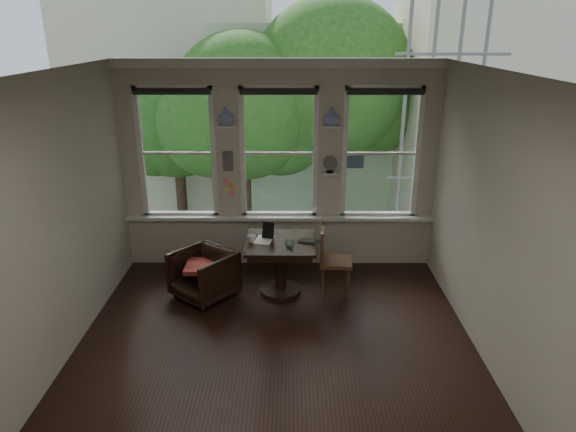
{
  "coord_description": "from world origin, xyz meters",
  "views": [
    {
      "loc": [
        0.16,
        -4.93,
        3.38
      ],
      "look_at": [
        0.13,
        0.9,
        1.24
      ],
      "focal_mm": 32.0,
      "sensor_mm": 36.0,
      "label": 1
    }
  ],
  "objects_px": {
    "armchair_left": "(204,275)",
    "table": "(281,267)",
    "laptop": "(309,243)",
    "side_chair_right": "(336,261)",
    "mug": "(252,239)"
  },
  "relations": [
    {
      "from": "side_chair_right",
      "to": "laptop",
      "type": "xyz_separation_m",
      "value": [
        -0.37,
        -0.09,
        0.3
      ]
    },
    {
      "from": "armchair_left",
      "to": "laptop",
      "type": "relative_size",
      "value": 2.4
    },
    {
      "from": "armchair_left",
      "to": "side_chair_right",
      "type": "bearing_deg",
      "value": 45.9
    },
    {
      "from": "table",
      "to": "side_chair_right",
      "type": "xyz_separation_m",
      "value": [
        0.74,
        0.02,
        0.09
      ]
    },
    {
      "from": "table",
      "to": "laptop",
      "type": "height_order",
      "value": "laptop"
    },
    {
      "from": "table",
      "to": "armchair_left",
      "type": "bearing_deg",
      "value": -172.19
    },
    {
      "from": "table",
      "to": "laptop",
      "type": "relative_size",
      "value": 2.99
    },
    {
      "from": "table",
      "to": "laptop",
      "type": "bearing_deg",
      "value": -10.96
    },
    {
      "from": "armchair_left",
      "to": "side_chair_right",
      "type": "height_order",
      "value": "side_chair_right"
    },
    {
      "from": "laptop",
      "to": "mug",
      "type": "xyz_separation_m",
      "value": [
        -0.74,
        0.05,
        0.04
      ]
    },
    {
      "from": "table",
      "to": "mug",
      "type": "xyz_separation_m",
      "value": [
        -0.37,
        -0.02,
        0.42
      ]
    },
    {
      "from": "side_chair_right",
      "to": "mug",
      "type": "distance_m",
      "value": 1.16
    },
    {
      "from": "armchair_left",
      "to": "table",
      "type": "bearing_deg",
      "value": 48.6
    },
    {
      "from": "table",
      "to": "armchair_left",
      "type": "height_order",
      "value": "table"
    },
    {
      "from": "table",
      "to": "mug",
      "type": "bearing_deg",
      "value": -176.19
    }
  ]
}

